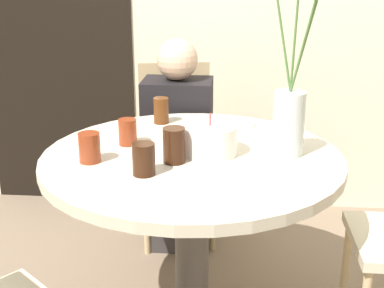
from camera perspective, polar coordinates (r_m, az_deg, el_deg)
doorway_panel at (r=3.27m, az=-14.35°, el=11.07°), size 0.90×0.01×2.05m
dining_table at (r=2.01m, az=-0.00°, el=-5.19°), size 1.10×1.10×0.77m
chair_left_flank at (r=2.87m, az=-1.74°, el=0.47°), size 0.47×0.47×0.94m
birthday_cake at (r=1.94m, az=1.93°, el=0.45°), size 0.20×0.20×0.15m
flower_vase at (r=1.92m, az=10.50°, el=4.84°), size 0.26×0.23×0.74m
side_plate at (r=2.32m, az=4.47°, el=2.22°), size 0.19×0.19×0.01m
drink_glass_0 at (r=1.76m, az=-5.17°, el=-1.61°), size 0.08×0.08×0.11m
drink_glass_1 at (r=2.06m, az=-6.88°, el=1.28°), size 0.07×0.07×0.10m
drink_glass_2 at (r=1.86m, az=-1.92°, el=-0.14°), size 0.08×0.08×0.13m
drink_glass_3 at (r=2.32m, az=-3.32°, el=3.59°), size 0.07×0.07×0.11m
drink_glass_4 at (r=1.90m, az=-10.88°, el=-0.38°), size 0.08×0.08×0.11m
person_woman at (r=2.72m, az=-1.50°, el=-0.99°), size 0.34×0.24×1.10m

